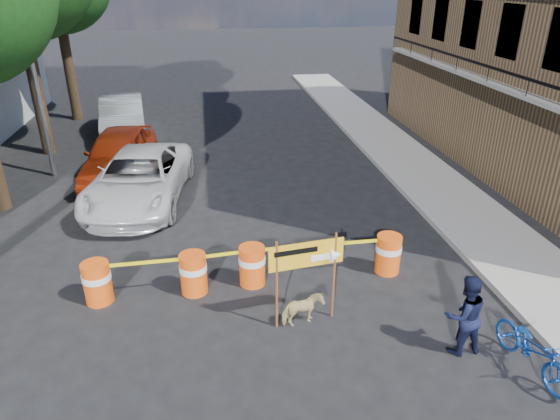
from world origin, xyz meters
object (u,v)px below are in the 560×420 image
object	(u,v)px
barrel_mid_right	(252,265)
detour_sign	(316,260)
sedan_silver	(122,116)
barrel_far_left	(97,282)
pedestrian	(464,315)
bicycle	(539,329)
suv_white	(140,178)
dog	(303,310)
barrel_far_right	(388,253)
barrel_mid_left	(193,273)
sedan_red	(119,154)

from	to	relation	value
barrel_mid_right	detour_sign	bearing A→B (deg)	-53.82
barrel_mid_right	sedan_silver	world-z (taller)	sedan_silver
barrel_far_left	detour_sign	distance (m)	4.52
detour_sign	pedestrian	size ratio (longest dim) A/B	1.20
bicycle	suv_white	bearing A→B (deg)	123.95
barrel_far_left	detour_sign	world-z (taller)	detour_sign
barrel_far_left	dog	distance (m)	4.23
barrel_mid_right	barrel_far_right	distance (m)	3.07
barrel_mid_left	dog	world-z (taller)	barrel_mid_left
barrel_mid_right	suv_white	bearing A→B (deg)	120.20
barrel_mid_right	bicycle	bearing A→B (deg)	-37.27
barrel_far_left	bicycle	bearing A→B (deg)	-22.60
detour_sign	sedan_red	bearing A→B (deg)	111.28
bicycle	suv_white	size ratio (longest dim) A/B	0.33
sedan_silver	dog	bearing A→B (deg)	-76.84
barrel_mid_left	dog	xyz separation A→B (m)	(2.06, -1.42, -0.14)
barrel_far_right	sedan_silver	world-z (taller)	sedan_silver
barrel_mid_right	bicycle	xyz separation A→B (m)	(4.40, -3.35, 0.40)
barrel_far_right	detour_sign	distance (m)	2.66
bicycle	sedan_red	world-z (taller)	bicycle
barrel_far_right	dog	world-z (taller)	barrel_far_right
dog	sedan_red	bearing A→B (deg)	12.50
barrel_mid_right	barrel_far_right	bearing A→B (deg)	0.76
barrel_mid_right	barrel_far_right	world-z (taller)	same
barrel_mid_left	pedestrian	size ratio (longest dim) A/B	0.58
barrel_mid_right	sedan_red	xyz separation A→B (m)	(-3.68, 6.99, 0.33)
barrel_far_right	pedestrian	size ratio (longest dim) A/B	0.58
sedan_silver	barrel_mid_left	bearing A→B (deg)	-83.45
barrel_far_left	sedan_silver	bearing A→B (deg)	94.90
dog	suv_white	size ratio (longest dim) A/B	0.15
detour_sign	suv_white	bearing A→B (deg)	113.62
pedestrian	sedan_silver	size ratio (longest dim) A/B	0.32
barrel_mid_left	sedan_silver	distance (m)	12.45
dog	detour_sign	bearing A→B (deg)	-82.63
dog	bicycle	bearing A→B (deg)	-131.70
barrel_far_left	sedan_red	xyz separation A→B (m)	(-0.49, 7.18, 0.33)
sedan_red	barrel_mid_right	bearing A→B (deg)	-57.02
barrel_far_right	sedan_red	bearing A→B (deg)	134.17
barrel_mid_left	bicycle	distance (m)	6.51
barrel_mid_right	sedan_silver	distance (m)	12.68
barrel_far_left	sedan_silver	size ratio (longest dim) A/B	0.18
sedan_red	sedan_silver	xyz separation A→B (m)	(-0.55, 4.96, 0.00)
pedestrian	bicycle	bearing A→B (deg)	141.21
dog	sedan_silver	world-z (taller)	sedan_silver
suv_white	sedan_silver	size ratio (longest dim) A/B	1.10
barrel_far_right	sedan_silver	size ratio (longest dim) A/B	0.18
barrel_mid_right	bicycle	distance (m)	5.54
barrel_mid_left	barrel_mid_right	size ratio (longest dim) A/B	1.00
barrel_mid_right	pedestrian	distance (m)	4.39
barrel_far_left	sedan_red	bearing A→B (deg)	93.92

